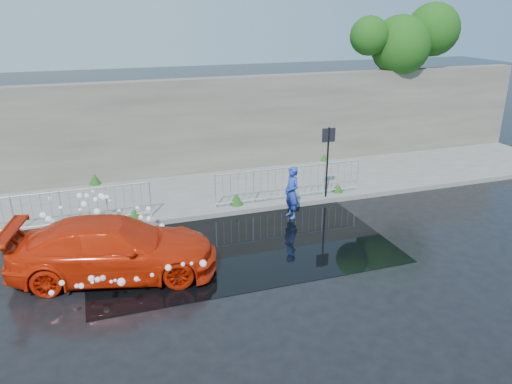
% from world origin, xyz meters
% --- Properties ---
extents(ground, '(90.00, 90.00, 0.00)m').
position_xyz_m(ground, '(0.00, 0.00, 0.00)').
color(ground, black).
rests_on(ground, ground).
extents(pavement, '(30.00, 4.00, 0.15)m').
position_xyz_m(pavement, '(0.00, 5.00, 0.07)').
color(pavement, '#5A5B57').
rests_on(pavement, ground).
extents(curb, '(30.00, 0.25, 0.16)m').
position_xyz_m(curb, '(0.00, 3.00, 0.08)').
color(curb, '#5A5B57').
rests_on(curb, ground).
extents(retaining_wall, '(30.00, 0.60, 3.50)m').
position_xyz_m(retaining_wall, '(0.00, 7.20, 1.90)').
color(retaining_wall, '#534D46').
rests_on(retaining_wall, pavement).
extents(puddle, '(8.00, 5.00, 0.01)m').
position_xyz_m(puddle, '(0.50, 1.00, 0.01)').
color(puddle, black).
rests_on(puddle, ground).
extents(sign_post, '(0.45, 0.06, 2.50)m').
position_xyz_m(sign_post, '(4.20, 3.10, 1.72)').
color(sign_post, black).
rests_on(sign_post, ground).
extents(tree, '(4.88, 2.45, 6.30)m').
position_xyz_m(tree, '(9.85, 7.42, 4.82)').
color(tree, '#332114').
rests_on(tree, ground).
extents(railing_left, '(5.05, 0.05, 1.10)m').
position_xyz_m(railing_left, '(-4.00, 3.35, 0.74)').
color(railing_left, silver).
rests_on(railing_left, pavement).
extents(railing_right, '(5.05, 0.05, 1.10)m').
position_xyz_m(railing_right, '(3.00, 3.35, 0.74)').
color(railing_right, silver).
rests_on(railing_right, pavement).
extents(weeds, '(12.17, 3.93, 0.39)m').
position_xyz_m(weeds, '(-0.40, 4.52, 0.33)').
color(weeds, '#124613').
rests_on(weeds, pavement).
extents(water_spray, '(3.55, 5.45, 1.13)m').
position_xyz_m(water_spray, '(-2.96, 1.49, 0.69)').
color(water_spray, white).
rests_on(water_spray, ground).
extents(red_car, '(5.13, 2.94, 1.40)m').
position_xyz_m(red_car, '(-2.74, 0.33, 0.70)').
color(red_car, red).
rests_on(red_car, ground).
extents(person, '(0.46, 0.64, 1.61)m').
position_xyz_m(person, '(2.60, 2.22, 0.81)').
color(person, '#223BAD').
rests_on(person, ground).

